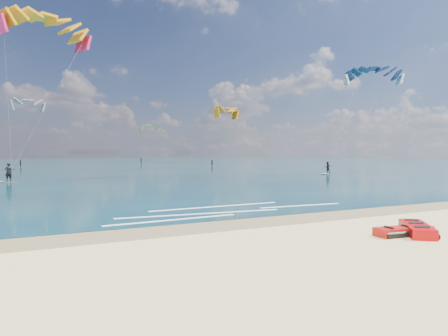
# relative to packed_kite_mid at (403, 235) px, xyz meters

# --- Properties ---
(ground) EXTENTS (320.00, 320.00, 0.00)m
(ground) POSITION_rel_packed_kite_mid_xyz_m (-3.33, 41.79, 0.00)
(ground) COLOR tan
(ground) RESTS_ON ground
(wet_sand_strip) EXTENTS (320.00, 2.40, 0.01)m
(wet_sand_strip) POSITION_rel_packed_kite_mid_xyz_m (-3.33, 4.79, 0.00)
(wet_sand_strip) COLOR olive
(wet_sand_strip) RESTS_ON ground
(sea) EXTENTS (320.00, 200.00, 0.04)m
(sea) POSITION_rel_packed_kite_mid_xyz_m (-3.33, 105.79, 0.02)
(sea) COLOR #082630
(sea) RESTS_ON ground
(packed_kite_mid) EXTENTS (2.56, 1.30, 0.37)m
(packed_kite_mid) POSITION_rel_packed_kite_mid_xyz_m (0.00, 0.00, 0.00)
(packed_kite_mid) COLOR red
(packed_kite_mid) RESTS_ON ground
(packed_kite_right) EXTENTS (2.62, 2.82, 0.45)m
(packed_kite_right) POSITION_rel_packed_kite_mid_xyz_m (0.62, -0.09, 0.00)
(packed_kite_right) COLOR red
(packed_kite_right) RESTS_ON ground
(kitesurfer_main) EXTENTS (11.05, 7.86, 17.62)m
(kitesurfer_main) POSITION_rel_packed_kite_mid_xyz_m (-12.22, 33.72, 9.23)
(kitesurfer_main) COLOR yellow
(kitesurfer_main) RESTS_ON sea
(kitesurfer_far) EXTENTS (11.98, 6.41, 16.30)m
(kitesurfer_far) POSITION_rel_packed_kite_mid_xyz_m (28.60, 32.03, 8.51)
(kitesurfer_far) COLOR #A7B61B
(kitesurfer_far) RESTS_ON sea
(shoreline_foam) EXTENTS (13.83, 3.65, 0.01)m
(shoreline_foam) POSITION_rel_packed_kite_mid_xyz_m (-3.51, 8.23, 0.04)
(shoreline_foam) COLOR white
(shoreline_foam) RESTS_ON ground
(distant_kites) EXTENTS (72.77, 34.10, 13.97)m
(distant_kites) POSITION_rel_packed_kite_mid_xyz_m (-11.31, 77.19, 6.05)
(distant_kites) COLOR #32772B
(distant_kites) RESTS_ON ground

